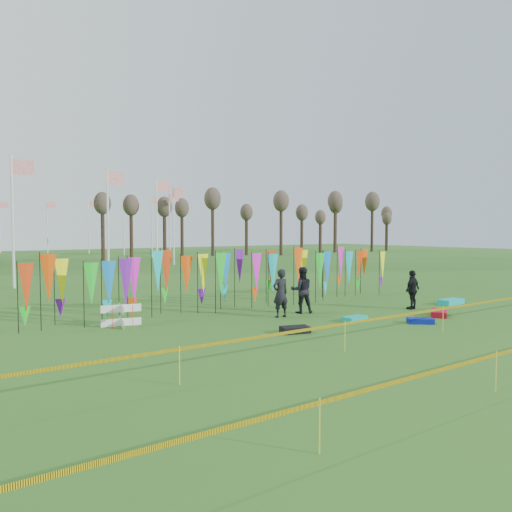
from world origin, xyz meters
TOP-DOWN VIEW (x-y plane):
  - ground at (0.00, 0.00)m, footprint 160.00×160.00m
  - banner_row at (0.28, 6.73)m, footprint 18.64×0.64m
  - caution_tape_near at (-0.22, -1.82)m, footprint 26.00×0.02m
  - tree_line at (32.00, 44.00)m, footprint 53.92×1.92m
  - box_kite at (-5.78, 5.63)m, footprint 0.73×0.73m
  - person_left at (0.15, 3.77)m, footprint 0.74×0.56m
  - person_mid at (1.52, 4.06)m, footprint 1.12×0.97m
  - person_right at (6.18, 1.96)m, footprint 1.10×0.73m
  - kite_bag_turquoise at (1.92, 1.39)m, footprint 1.04×0.58m
  - kite_bag_blue at (3.62, -0.35)m, footprint 1.04×0.99m
  - kite_bag_red at (5.62, 0.23)m, footprint 1.42×1.22m
  - kite_bag_black at (-1.34, 1.07)m, footprint 1.08×0.81m
  - kite_bag_teal at (8.88, 1.82)m, footprint 1.33×0.65m

SIDE VIEW (x-z plane):
  - ground at x=0.00m, z-range 0.00..0.00m
  - kite_bag_blue at x=3.62m, z-range 0.00..0.20m
  - kite_bag_turquoise at x=1.92m, z-range 0.00..0.20m
  - kite_bag_black at x=-1.34m, z-range 0.00..0.22m
  - kite_bag_red at x=5.62m, z-range 0.00..0.24m
  - kite_bag_teal at x=8.88m, z-range 0.00..0.25m
  - box_kite at x=-5.78m, z-range 0.00..0.81m
  - caution_tape_near at x=-0.22m, z-range 0.33..1.23m
  - person_right at x=6.18m, z-range 0.00..1.74m
  - person_left at x=0.15m, z-range 0.00..1.95m
  - person_mid at x=1.52m, z-range 0.00..1.96m
  - banner_row at x=0.28m, z-range 0.38..2.90m
  - tree_line at x=32.00m, z-range 2.25..10.09m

